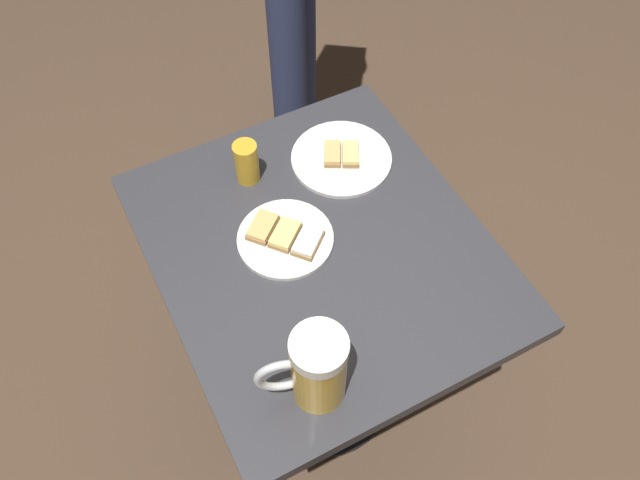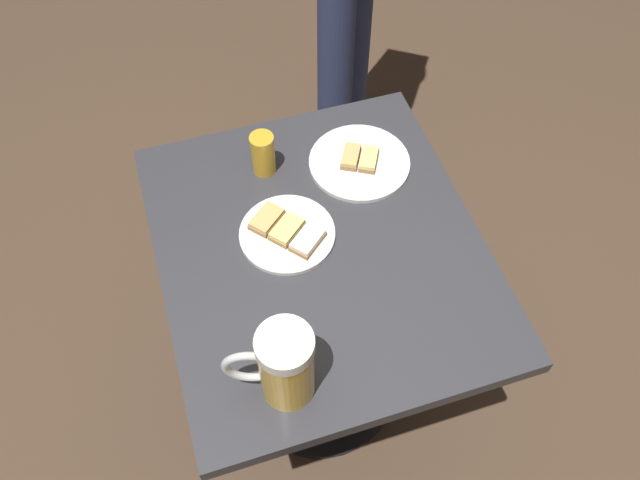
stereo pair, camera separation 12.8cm
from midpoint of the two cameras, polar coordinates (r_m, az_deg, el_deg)
The scene contains 6 objects.
ground_plane at distance 1.95m, azimuth 1.93°, elevation -12.80°, with size 6.00×6.00×0.00m, color #4C3828.
cafe_table at distance 1.45m, azimuth 2.54°, elevation -4.52°, with size 0.75×0.65×0.73m.
plate_near at distance 1.31m, azimuth -0.14°, elevation 0.48°, with size 0.20×0.20×0.03m.
plate_far at distance 1.44m, azimuth 6.10°, elevation 6.77°, with size 0.23×0.23×0.03m.
beer_mug at distance 1.07m, azimuth 0.22°, elevation -11.35°, with size 0.10×0.15×0.18m.
beer_glass_small at distance 1.39m, azimuth -2.44°, elevation 7.49°, with size 0.05×0.05×0.10m, color gold.
Camera 2 is at (0.70, -0.22, 1.81)m, focal length 36.01 mm.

